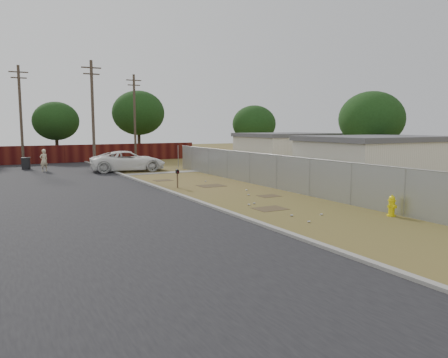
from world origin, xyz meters
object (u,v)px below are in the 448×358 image
mailbox (177,173)px  pedestrian (44,160)px  fire_hydrant (392,206)px  trash_bin (26,163)px  pickup_truck (128,161)px

mailbox → pedestrian: bearing=112.9°
fire_hydrant → trash_bin: 30.72m
pickup_truck → pedestrian: bearing=70.2°
fire_hydrant → trash_bin: (-11.67, 28.42, 0.11)m
mailbox → trash_bin: size_ratio=1.11×
fire_hydrant → trash_bin: bearing=112.3°
mailbox → trash_bin: bearing=113.1°
mailbox → pedestrian: 15.17m
fire_hydrant → pickup_truck: size_ratio=0.15×
pickup_truck → pedestrian: size_ratio=3.30×
pedestrian → trash_bin: 2.84m
fire_hydrant → mailbox: bearing=111.2°
mailbox → pedestrian: pedestrian is taller
fire_hydrant → pickup_truck: (-4.40, 22.85, 0.42)m
mailbox → pedestrian: (-5.91, 13.98, 0.01)m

